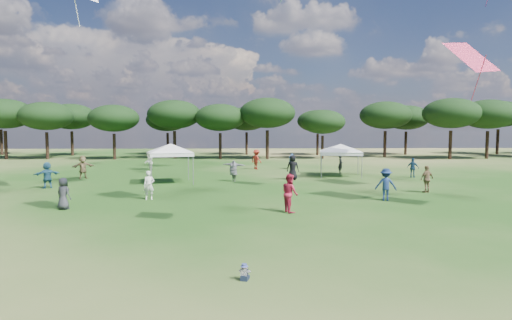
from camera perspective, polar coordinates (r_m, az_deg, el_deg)
The scene contains 6 objects.
ground at distance 9.47m, azimuth -1.20°, elevation -20.58°, with size 140.00×140.00×0.00m, color #234B16.
tree_line at distance 56.06m, azimuth 0.42°, elevation 5.92°, with size 108.78×17.63×7.77m.
tent_left at distance 30.85m, azimuth -11.32°, elevation 1.92°, with size 5.86×5.86×3.11m.
tent_right at distance 35.22m, azimuth 11.22°, elevation 1.90°, with size 6.52×6.52×2.91m.
toddler at distance 11.55m, azimuth -1.54°, elevation -14.80°, with size 0.32×0.35×0.44m.
festival_crowd at distance 31.41m, azimuth -3.33°, elevation -1.29°, with size 27.48×21.94×1.88m.
Camera 1 is at (-0.14, -8.58, 4.01)m, focal length 30.00 mm.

